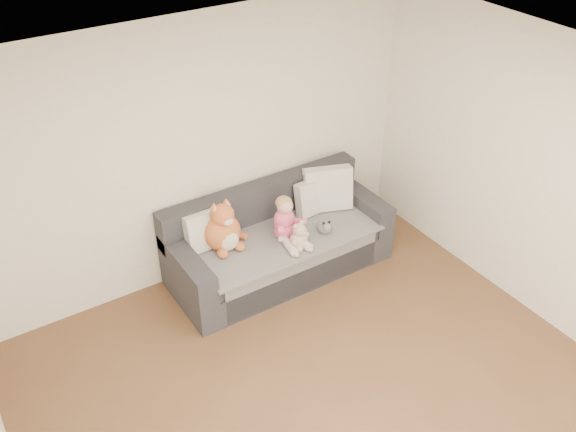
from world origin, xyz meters
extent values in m
plane|color=white|center=(0.00, 0.00, 2.60)|extent=(5.00, 5.00, 0.00)
plane|color=silver|center=(0.00, 2.50, 1.30)|extent=(4.50, 0.00, 4.50)
cube|color=#26262B|center=(0.57, 2.02, 0.15)|extent=(2.20, 0.90, 0.30)
cube|color=#26262B|center=(0.57, 1.99, 0.38)|extent=(1.90, 0.80, 0.15)
cube|color=#26262B|center=(0.57, 2.37, 0.65)|extent=(2.20, 0.20, 0.40)
cube|color=#26262B|center=(-0.43, 2.02, 0.45)|extent=(0.20, 0.90, 0.30)
cube|color=#26262B|center=(1.57, 2.02, 0.45)|extent=(0.20, 0.90, 0.30)
cube|color=gray|center=(0.57, 1.97, 0.46)|extent=(1.85, 0.88, 0.02)
cube|color=gray|center=(0.57, 1.58, 0.23)|extent=(1.70, 0.02, 0.41)
cube|color=silver|center=(-0.13, 2.21, 0.66)|extent=(0.41, 0.20, 0.38)
cube|color=silver|center=(1.06, 2.16, 0.65)|extent=(0.40, 0.20, 0.37)
cube|color=silver|center=(1.23, 2.14, 0.70)|extent=(0.54, 0.38, 0.47)
ellipsoid|color=#E5506B|center=(0.57, 1.93, 0.56)|extent=(0.22, 0.18, 0.18)
ellipsoid|color=#E5506B|center=(0.57, 1.94, 0.68)|extent=(0.21, 0.18, 0.23)
ellipsoid|color=#DBAA8C|center=(0.57, 1.92, 0.84)|extent=(0.15, 0.15, 0.15)
ellipsoid|color=tan|center=(0.57, 1.94, 0.86)|extent=(0.16, 0.16, 0.13)
cylinder|color=#E5506B|center=(0.47, 1.87, 0.66)|extent=(0.12, 0.22, 0.14)
cylinder|color=#E5506B|center=(0.67, 1.86, 0.66)|extent=(0.12, 0.22, 0.14)
ellipsoid|color=#DBAA8C|center=(0.43, 1.79, 0.59)|extent=(0.05, 0.05, 0.05)
ellipsoid|color=#DBAA8C|center=(0.70, 1.78, 0.59)|extent=(0.05, 0.05, 0.05)
cylinder|color=#E5B2C6|center=(0.51, 1.74, 0.51)|extent=(0.12, 0.28, 0.09)
cylinder|color=#E5B2C6|center=(0.63, 1.74, 0.51)|extent=(0.11, 0.28, 0.09)
ellipsoid|color=#DBAA8C|center=(0.49, 1.61, 0.50)|extent=(0.06, 0.09, 0.05)
ellipsoid|color=#DBAA8C|center=(0.64, 1.61, 0.50)|extent=(0.06, 0.09, 0.05)
ellipsoid|color=#BE5E2A|center=(0.00, 2.11, 0.63)|extent=(0.35, 0.30, 0.37)
ellipsoid|color=beige|center=(0.01, 1.99, 0.60)|extent=(0.18, 0.08, 0.21)
ellipsoid|color=#BE5E2A|center=(0.00, 2.09, 0.85)|extent=(0.21, 0.21, 0.21)
ellipsoid|color=beige|center=(0.01, 1.99, 0.82)|extent=(0.10, 0.07, 0.07)
cone|color=#BE5E2A|center=(-0.07, 2.12, 0.95)|extent=(0.09, 0.09, 0.07)
cone|color=pink|center=(-0.07, 2.11, 0.94)|extent=(0.06, 0.06, 0.05)
cone|color=#BE5E2A|center=(0.06, 2.13, 0.95)|extent=(0.09, 0.09, 0.07)
cone|color=pink|center=(0.07, 2.11, 0.94)|extent=(0.06, 0.06, 0.05)
ellipsoid|color=#BE5E2A|center=(-0.08, 1.97, 0.52)|extent=(0.10, 0.12, 0.08)
ellipsoid|color=#BE5E2A|center=(0.10, 1.98, 0.52)|extent=(0.10, 0.12, 0.08)
cylinder|color=#BE5E2A|center=(0.16, 2.17, 0.51)|extent=(0.19, 0.23, 0.09)
ellipsoid|color=tan|center=(0.60, 1.72, 0.56)|extent=(0.18, 0.15, 0.18)
ellipsoid|color=tan|center=(0.60, 1.71, 0.68)|extent=(0.13, 0.13, 0.13)
ellipsoid|color=tan|center=(0.55, 1.71, 0.73)|extent=(0.05, 0.05, 0.05)
ellipsoid|color=tan|center=(0.64, 1.74, 0.73)|extent=(0.05, 0.05, 0.05)
ellipsoid|color=beige|center=(0.61, 1.67, 0.66)|extent=(0.05, 0.05, 0.05)
ellipsoid|color=tan|center=(0.52, 1.68, 0.58)|extent=(0.07, 0.07, 0.07)
ellipsoid|color=tan|center=(0.68, 1.73, 0.58)|extent=(0.07, 0.07, 0.07)
ellipsoid|color=tan|center=(0.56, 1.66, 0.50)|extent=(0.07, 0.07, 0.07)
ellipsoid|color=tan|center=(0.66, 1.69, 0.50)|extent=(0.07, 0.07, 0.07)
ellipsoid|color=white|center=(0.94, 1.79, 0.53)|extent=(0.14, 0.17, 0.12)
ellipsoid|color=white|center=(0.92, 1.71, 0.59)|extent=(0.08, 0.08, 0.08)
ellipsoid|color=black|center=(0.89, 1.74, 0.63)|extent=(0.03, 0.03, 0.03)
ellipsoid|color=black|center=(0.95, 1.72, 0.63)|extent=(0.03, 0.03, 0.03)
cylinder|color=purple|center=(0.61, 1.78, 0.52)|extent=(0.08, 0.08, 0.09)
cone|color=green|center=(0.61, 1.78, 0.57)|extent=(0.07, 0.07, 0.04)
cylinder|color=green|center=(0.56, 1.77, 0.52)|extent=(0.02, 0.02, 0.06)
cylinder|color=green|center=(0.65, 1.79, 0.52)|extent=(0.02, 0.02, 0.06)
camera|label=1|loc=(-2.13, -2.34, 4.12)|focal=40.00mm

